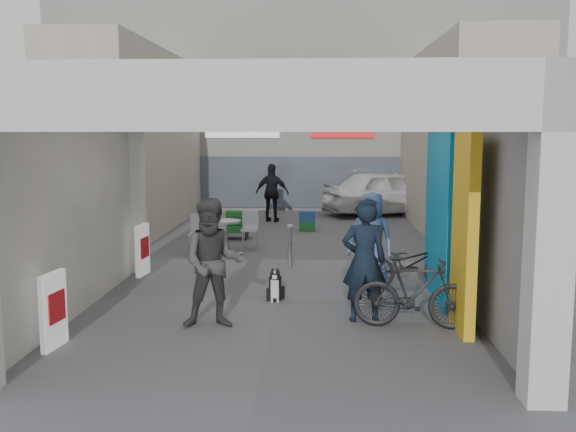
# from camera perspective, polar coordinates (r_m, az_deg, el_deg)

# --- Properties ---
(ground) EXTENTS (90.00, 90.00, 0.00)m
(ground) POSITION_cam_1_polar(r_m,az_deg,el_deg) (10.87, -0.91, -7.37)
(ground) COLOR #535358
(ground) RESTS_ON ground
(arcade_canopy) EXTENTS (6.40, 6.45, 6.40)m
(arcade_canopy) POSITION_cam_1_polar(r_m,az_deg,el_deg) (9.67, 1.96, 4.59)
(arcade_canopy) COLOR silver
(arcade_canopy) RESTS_ON ground
(far_building) EXTENTS (18.00, 4.08, 8.00)m
(far_building) POSITION_cam_1_polar(r_m,az_deg,el_deg) (24.51, 1.18, 10.39)
(far_building) COLOR white
(far_building) RESTS_ON ground
(plaza_bldg_left) EXTENTS (2.00, 9.00, 5.00)m
(plaza_bldg_left) POSITION_cam_1_polar(r_m,az_deg,el_deg) (18.71, -13.40, 6.47)
(plaza_bldg_left) COLOR #B4AC95
(plaza_bldg_left) RESTS_ON ground
(plaza_bldg_right) EXTENTS (2.00, 9.00, 5.00)m
(plaza_bldg_right) POSITION_cam_1_polar(r_m,az_deg,el_deg) (18.39, 14.85, 6.41)
(plaza_bldg_right) COLOR #B4AC95
(plaza_bldg_right) RESTS_ON ground
(bollard_left) EXTENTS (0.09, 0.09, 0.97)m
(bollard_left) POSITION_cam_1_polar(r_m,az_deg,el_deg) (13.50, -7.61, -2.36)
(bollard_left) COLOR #999CA1
(bollard_left) RESTS_ON ground
(bollard_center) EXTENTS (0.09, 0.09, 0.88)m
(bollard_center) POSITION_cam_1_polar(r_m,az_deg,el_deg) (13.12, 0.17, -2.78)
(bollard_center) COLOR #999CA1
(bollard_center) RESTS_ON ground
(bollard_right) EXTENTS (0.09, 0.09, 0.97)m
(bollard_right) POSITION_cam_1_polar(r_m,az_deg,el_deg) (13.07, 7.21, -2.69)
(bollard_right) COLOR #999CA1
(bollard_right) RESTS_ON ground
(advert_board_near) EXTENTS (0.16, 0.56, 1.00)m
(advert_board_near) POSITION_cam_1_polar(r_m,az_deg,el_deg) (8.91, -20.11, -7.86)
(advert_board_near) COLOR white
(advert_board_near) RESTS_ON ground
(advert_board_far) EXTENTS (0.15, 0.56, 1.00)m
(advert_board_far) POSITION_cam_1_polar(r_m,az_deg,el_deg) (12.81, -12.79, -2.93)
(advert_board_far) COLOR white
(advert_board_far) RESTS_ON ground
(cafe_set) EXTENTS (1.50, 1.21, 0.91)m
(cafe_set) POSITION_cam_1_polar(r_m,az_deg,el_deg) (15.18, -5.86, -1.86)
(cafe_set) COLOR #B5B6BB
(cafe_set) RESTS_ON ground
(produce_stand) EXTENTS (1.09, 0.59, 0.72)m
(produce_stand) POSITION_cam_1_polar(r_m,az_deg,el_deg) (16.79, -5.24, -1.05)
(produce_stand) COLOR black
(produce_stand) RESTS_ON ground
(crate_stack) EXTENTS (0.45, 0.35, 0.56)m
(crate_stack) POSITION_cam_1_polar(r_m,az_deg,el_deg) (18.06, 1.72, -0.43)
(crate_stack) COLOR #1A5D25
(crate_stack) RESTS_ON ground
(border_collie) EXTENTS (0.21, 0.42, 0.58)m
(border_collie) POSITION_cam_1_polar(r_m,az_deg,el_deg) (10.69, -1.14, -6.36)
(border_collie) COLOR black
(border_collie) RESTS_ON ground
(man_with_dog) EXTENTS (0.69, 0.48, 1.82)m
(man_with_dog) POSITION_cam_1_polar(r_m,az_deg,el_deg) (9.51, 6.78, -3.99)
(man_with_dog) COLOR black
(man_with_dog) RESTS_ON ground
(man_back_turned) EXTENTS (0.99, 0.82, 1.87)m
(man_back_turned) POSITION_cam_1_polar(r_m,az_deg,el_deg) (9.22, -6.63, -4.19)
(man_back_turned) COLOR #3B3B3D
(man_back_turned) RESTS_ON ground
(man_elderly) EXTENTS (0.99, 0.84, 1.71)m
(man_elderly) POSITION_cam_1_polar(r_m,az_deg,el_deg) (11.76, 7.38, -2.01)
(man_elderly) COLOR #5871AC
(man_elderly) RESTS_ON ground
(man_crates) EXTENTS (1.12, 0.64, 1.79)m
(man_crates) POSITION_cam_1_polar(r_m,az_deg,el_deg) (19.76, -1.41, 2.07)
(man_crates) COLOR black
(man_crates) RESTS_ON ground
(bicycle_front) EXTENTS (1.83, 1.00, 0.91)m
(bicycle_front) POSITION_cam_1_polar(r_m,az_deg,el_deg) (11.67, 10.73, -4.16)
(bicycle_front) COLOR black
(bicycle_front) RESTS_ON ground
(bicycle_rear) EXTENTS (1.77, 0.66, 1.04)m
(bicycle_rear) POSITION_cam_1_polar(r_m,az_deg,el_deg) (9.37, 11.18, -6.69)
(bicycle_rear) COLOR black
(bicycle_rear) RESTS_ON ground
(white_van) EXTENTS (4.78, 3.30, 1.51)m
(white_van) POSITION_cam_1_polar(r_m,az_deg,el_deg) (21.66, 9.00, 2.10)
(white_van) COLOR silver
(white_van) RESTS_ON ground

